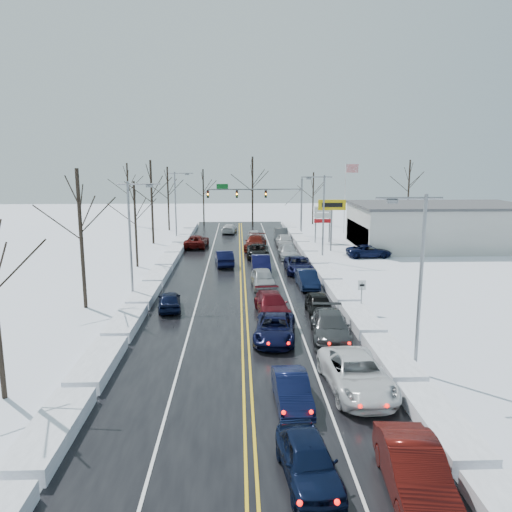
{
  "coord_description": "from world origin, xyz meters",
  "views": [
    {
      "loc": [
        -0.4,
        -41.31,
        10.62
      ],
      "look_at": [
        1.13,
        0.3,
        2.5
      ],
      "focal_mm": 35.0,
      "sensor_mm": 36.0,
      "label": 1
    }
  ],
  "objects_px": {
    "dealership_building": "(438,226)",
    "oncoming_car_0": "(224,265)",
    "traffic_signal_mast": "(265,197)",
    "queued_car_0": "(308,479)",
    "tires_plus_sign": "(332,208)",
    "flagpole": "(346,192)"
  },
  "relations": [
    {
      "from": "tires_plus_sign",
      "to": "traffic_signal_mast",
      "type": "bearing_deg",
      "value": 120.46
    },
    {
      "from": "flagpole",
      "to": "dealership_building",
      "type": "xyz_separation_m",
      "value": [
        8.8,
        -12.0,
        -3.27
      ]
    },
    {
      "from": "queued_car_0",
      "to": "tires_plus_sign",
      "type": "bearing_deg",
      "value": 72.77
    },
    {
      "from": "traffic_signal_mast",
      "to": "flagpole",
      "type": "xyz_separation_m",
      "value": [
        11.72,
        2.01,
        0.45
      ]
    },
    {
      "from": "tires_plus_sign",
      "to": "queued_car_0",
      "type": "bearing_deg",
      "value": -101.49
    },
    {
      "from": "flagpole",
      "to": "queued_car_0",
      "type": "distance_m",
      "value": 58.17
    },
    {
      "from": "queued_car_0",
      "to": "traffic_signal_mast",
      "type": "bearing_deg",
      "value": 82.62
    },
    {
      "from": "flagpole",
      "to": "traffic_signal_mast",
      "type": "bearing_deg",
      "value": -170.27
    },
    {
      "from": "traffic_signal_mast",
      "to": "flagpole",
      "type": "distance_m",
      "value": 11.9
    },
    {
      "from": "tires_plus_sign",
      "to": "oncoming_car_0",
      "type": "bearing_deg",
      "value": -147.67
    },
    {
      "from": "tires_plus_sign",
      "to": "dealership_building",
      "type": "relative_size",
      "value": 0.29
    },
    {
      "from": "flagpole",
      "to": "oncoming_car_0",
      "type": "bearing_deg",
      "value": -127.92
    },
    {
      "from": "dealership_building",
      "to": "oncoming_car_0",
      "type": "bearing_deg",
      "value": -159.2
    },
    {
      "from": "tires_plus_sign",
      "to": "oncoming_car_0",
      "type": "relative_size",
      "value": 1.27
    },
    {
      "from": "oncoming_car_0",
      "to": "queued_car_0",
      "type": "bearing_deg",
      "value": 89.6
    },
    {
      "from": "tires_plus_sign",
      "to": "dealership_building",
      "type": "bearing_deg",
      "value": 8.47
    },
    {
      "from": "traffic_signal_mast",
      "to": "queued_car_0",
      "type": "height_order",
      "value": "traffic_signal_mast"
    },
    {
      "from": "flagpole",
      "to": "dealership_building",
      "type": "distance_m",
      "value": 15.24
    },
    {
      "from": "traffic_signal_mast",
      "to": "dealership_building",
      "type": "height_order",
      "value": "traffic_signal_mast"
    },
    {
      "from": "traffic_signal_mast",
      "to": "flagpole",
      "type": "bearing_deg",
      "value": 9.73
    },
    {
      "from": "traffic_signal_mast",
      "to": "oncoming_car_0",
      "type": "relative_size",
      "value": 2.8
    },
    {
      "from": "oncoming_car_0",
      "to": "traffic_signal_mast",
      "type": "bearing_deg",
      "value": -111.39
    }
  ]
}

